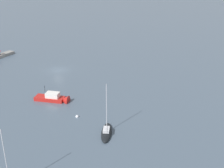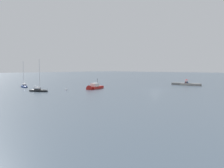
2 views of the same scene
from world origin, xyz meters
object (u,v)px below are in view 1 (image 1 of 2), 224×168
(motorboat_red_mid, at_px, (55,99))
(mooring_buoy_near, at_px, (77,117))
(person_seated_blue_left, at_px, (0,54))
(sailboat_black_mid, at_px, (106,132))

(motorboat_red_mid, relative_size, mooring_buoy_near, 12.62)
(motorboat_red_mid, bearing_deg, person_seated_blue_left, -130.86)
(motorboat_red_mid, xyz_separation_m, mooring_buoy_near, (3.03, 6.92, -0.28))
(mooring_buoy_near, bearing_deg, motorboat_red_mid, -113.68)
(sailboat_black_mid, relative_size, mooring_buoy_near, 15.28)
(person_seated_blue_left, xyz_separation_m, sailboat_black_mid, (18.39, 42.48, -0.69))
(sailboat_black_mid, height_order, motorboat_red_mid, sailboat_black_mid)
(person_seated_blue_left, bearing_deg, mooring_buoy_near, 74.64)
(sailboat_black_mid, relative_size, motorboat_red_mid, 1.21)
(sailboat_black_mid, xyz_separation_m, mooring_buoy_near, (-1.99, -6.58, -0.17))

